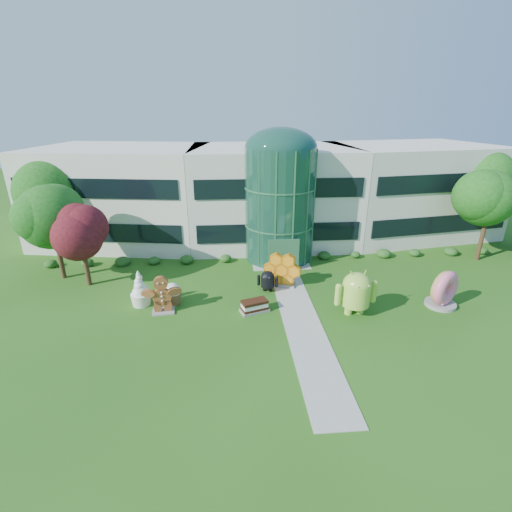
{
  "coord_description": "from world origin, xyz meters",
  "views": [
    {
      "loc": [
        -4.6,
        -19.52,
        12.91
      ],
      "look_at": [
        -2.55,
        6.0,
        2.6
      ],
      "focal_mm": 26.0,
      "sensor_mm": 36.0,
      "label": 1
    }
  ],
  "objects_px": {
    "android_black": "(268,280)",
    "gingerbread": "(162,294)",
    "donut": "(443,288)",
    "android_green": "(356,290)"
  },
  "relations": [
    {
      "from": "android_black",
      "to": "gingerbread",
      "type": "bearing_deg",
      "value": -142.95
    },
    {
      "from": "donut",
      "to": "gingerbread",
      "type": "xyz_separation_m",
      "value": [
        -19.17,
        0.67,
        0.0
      ]
    },
    {
      "from": "android_green",
      "to": "donut",
      "type": "relative_size",
      "value": 1.29
    },
    {
      "from": "gingerbread",
      "to": "android_green",
      "type": "bearing_deg",
      "value": -10.86
    },
    {
      "from": "android_green",
      "to": "donut",
      "type": "bearing_deg",
      "value": -1.58
    },
    {
      "from": "android_green",
      "to": "donut",
      "type": "height_order",
      "value": "android_green"
    },
    {
      "from": "android_black",
      "to": "donut",
      "type": "height_order",
      "value": "donut"
    },
    {
      "from": "android_black",
      "to": "donut",
      "type": "distance_m",
      "value": 12.24
    },
    {
      "from": "android_black",
      "to": "gingerbread",
      "type": "distance_m",
      "value": 7.81
    },
    {
      "from": "gingerbread",
      "to": "android_black",
      "type": "bearing_deg",
      "value": 13.31
    }
  ]
}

